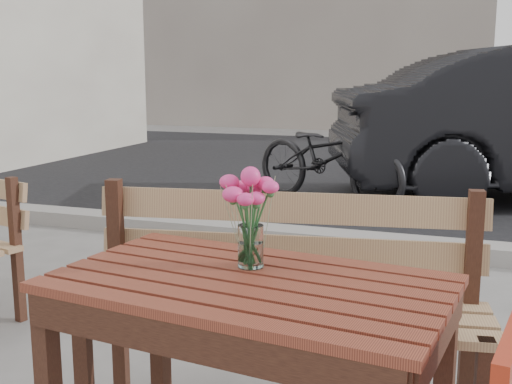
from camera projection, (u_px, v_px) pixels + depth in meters
street at (393, 195)px, 6.62m from camera, size 30.00×8.12×0.12m
main_table at (249, 316)px, 1.88m from camera, size 1.21×0.80×0.70m
main_bench at (283, 280)px, 2.32m from camera, size 1.51×0.66×0.90m
main_vase at (251, 205)px, 1.93m from camera, size 0.17×0.17×0.31m
bicycle at (328, 156)px, 6.28m from camera, size 1.88×1.35×0.94m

